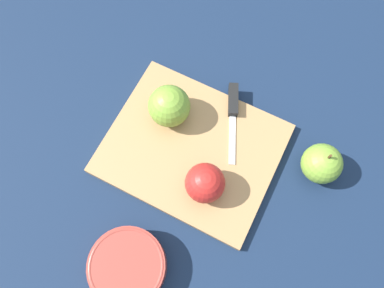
# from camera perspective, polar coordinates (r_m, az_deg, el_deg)

# --- Properties ---
(ground_plane) EXTENTS (4.00, 4.00, 0.00)m
(ground_plane) POSITION_cam_1_polar(r_m,az_deg,el_deg) (0.78, 0.00, -0.90)
(ground_plane) COLOR #14233D
(cutting_board) EXTENTS (0.39, 0.34, 0.02)m
(cutting_board) POSITION_cam_1_polar(r_m,az_deg,el_deg) (0.78, 0.00, -0.70)
(cutting_board) COLOR #A37A4C
(cutting_board) RESTS_ON ground_plane
(apple_half_left) EXTENTS (0.09, 0.09, 0.09)m
(apple_half_left) POSITION_cam_1_polar(r_m,az_deg,el_deg) (0.76, -3.51, 5.78)
(apple_half_left) COLOR olive
(apple_half_left) RESTS_ON cutting_board
(apple_half_right) EXTENTS (0.08, 0.08, 0.08)m
(apple_half_right) POSITION_cam_1_polar(r_m,az_deg,el_deg) (0.71, 1.97, -5.97)
(apple_half_right) COLOR red
(apple_half_right) RESTS_ON cutting_board
(knife) EXTENTS (0.11, 0.16, 0.02)m
(knife) POSITION_cam_1_polar(r_m,az_deg,el_deg) (0.80, 6.28, 5.97)
(knife) COLOR silver
(knife) RESTS_ON cutting_board
(apple_whole) EXTENTS (0.08, 0.08, 0.09)m
(apple_whole) POSITION_cam_1_polar(r_m,az_deg,el_deg) (0.78, 19.15, -2.84)
(apple_whole) COLOR olive
(apple_whole) RESTS_ON ground_plane
(bowl) EXTENTS (0.14, 0.14, 0.05)m
(bowl) POSITION_cam_1_polar(r_m,az_deg,el_deg) (0.73, -9.77, -17.89)
(bowl) COLOR #99382D
(bowl) RESTS_ON ground_plane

